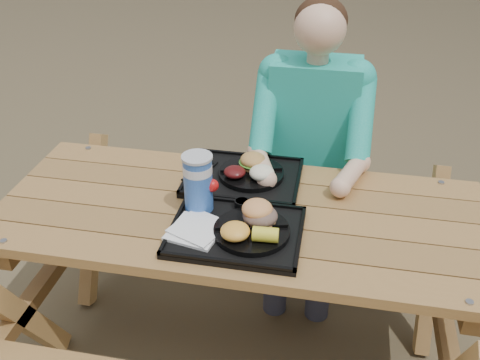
# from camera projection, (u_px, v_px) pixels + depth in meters

# --- Properties ---
(ground) EXTENTS (60.00, 60.00, 0.00)m
(ground) POSITION_uv_depth(u_px,v_px,m) (240.00, 349.00, 2.36)
(ground) COLOR #999999
(ground) RESTS_ON ground
(picnic_table) EXTENTS (1.80, 1.49, 0.75)m
(picnic_table) POSITION_uv_depth(u_px,v_px,m) (240.00, 286.00, 2.16)
(picnic_table) COLOR #999999
(picnic_table) RESTS_ON ground
(tray_near) EXTENTS (0.45, 0.35, 0.02)m
(tray_near) POSITION_uv_depth(u_px,v_px,m) (236.00, 233.00, 1.83)
(tray_near) COLOR black
(tray_near) RESTS_ON picnic_table
(tray_far) EXTENTS (0.45, 0.35, 0.02)m
(tray_far) POSITION_uv_depth(u_px,v_px,m) (243.00, 178.00, 2.13)
(tray_far) COLOR black
(tray_far) RESTS_ON picnic_table
(plate_near) EXTENTS (0.26, 0.26, 0.02)m
(plate_near) POSITION_uv_depth(u_px,v_px,m) (252.00, 231.00, 1.81)
(plate_near) COLOR black
(plate_near) RESTS_ON tray_near
(plate_far) EXTENTS (0.26, 0.26, 0.02)m
(plate_far) POSITION_uv_depth(u_px,v_px,m) (251.00, 173.00, 2.13)
(plate_far) COLOR black
(plate_far) RESTS_ON tray_far
(napkin_stack) EXTENTS (0.20, 0.20, 0.02)m
(napkin_stack) POSITION_uv_depth(u_px,v_px,m) (195.00, 230.00, 1.81)
(napkin_stack) COLOR white
(napkin_stack) RESTS_ON tray_near
(soda_cup) EXTENTS (0.10, 0.10, 0.21)m
(soda_cup) POSITION_uv_depth(u_px,v_px,m) (198.00, 184.00, 1.89)
(soda_cup) COLOR #174BAD
(soda_cup) RESTS_ON tray_near
(condiment_bbq) EXTENTS (0.06, 0.06, 0.03)m
(condiment_bbq) POSITION_uv_depth(u_px,v_px,m) (242.00, 204.00, 1.93)
(condiment_bbq) COLOR black
(condiment_bbq) RESTS_ON tray_near
(condiment_mustard) EXTENTS (0.05, 0.05, 0.03)m
(condiment_mustard) POSITION_uv_depth(u_px,v_px,m) (259.00, 207.00, 1.92)
(condiment_mustard) COLOR yellow
(condiment_mustard) RESTS_ON tray_near
(sandwich) EXTENTS (0.11, 0.11, 0.12)m
(sandwich) POSITION_uv_depth(u_px,v_px,m) (260.00, 208.00, 1.81)
(sandwich) COLOR #F59D56
(sandwich) RESTS_ON plate_near
(mac_cheese) EXTENTS (0.10, 0.10, 0.05)m
(mac_cheese) POSITION_uv_depth(u_px,v_px,m) (235.00, 231.00, 1.75)
(mac_cheese) COLOR #FFBB43
(mac_cheese) RESTS_ON plate_near
(corn_cob) EXTENTS (0.09, 0.09, 0.05)m
(corn_cob) POSITION_uv_depth(u_px,v_px,m) (265.00, 235.00, 1.73)
(corn_cob) COLOR #FFEF35
(corn_cob) RESTS_ON plate_near
(cutlery_far) EXTENTS (0.08, 0.17, 0.01)m
(cutlery_far) POSITION_uv_depth(u_px,v_px,m) (204.00, 171.00, 2.15)
(cutlery_far) COLOR black
(cutlery_far) RESTS_ON tray_far
(burger) EXTENTS (0.10, 0.10, 0.09)m
(burger) POSITION_uv_depth(u_px,v_px,m) (253.00, 157.00, 2.12)
(burger) COLOR #C48C45
(burger) RESTS_ON plate_far
(baked_beans) EXTENTS (0.09, 0.09, 0.04)m
(baked_beans) POSITION_uv_depth(u_px,v_px,m) (235.00, 172.00, 2.08)
(baked_beans) COLOR #531011
(baked_beans) RESTS_ON plate_far
(potato_salad) EXTENTS (0.10, 0.10, 0.05)m
(potato_salad) POSITION_uv_depth(u_px,v_px,m) (262.00, 173.00, 2.06)
(potato_salad) COLOR white
(potato_salad) RESTS_ON plate_far
(diner) EXTENTS (0.48, 0.84, 1.28)m
(diner) POSITION_uv_depth(u_px,v_px,m) (309.00, 164.00, 2.47)
(diner) COLOR #1DBECD
(diner) RESTS_ON ground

